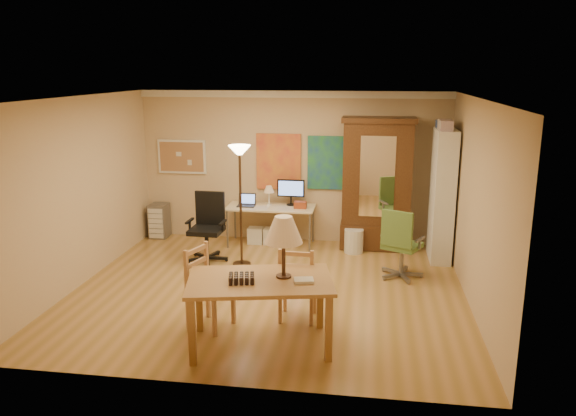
# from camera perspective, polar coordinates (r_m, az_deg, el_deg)

# --- Properties ---
(floor) EXTENTS (5.50, 5.50, 0.00)m
(floor) POSITION_cam_1_polar(r_m,az_deg,el_deg) (8.08, -2.00, -8.36)
(floor) COLOR olive
(floor) RESTS_ON ground
(crown_molding) EXTENTS (5.50, 0.08, 0.12)m
(crown_molding) POSITION_cam_1_polar(r_m,az_deg,el_deg) (9.91, 0.46, 11.49)
(crown_molding) COLOR white
(crown_molding) RESTS_ON floor
(corkboard) EXTENTS (0.90, 0.04, 0.62)m
(corkboard) POSITION_cam_1_polar(r_m,az_deg,el_deg) (10.51, -10.73, 5.14)
(corkboard) COLOR tan
(corkboard) RESTS_ON floor
(art_panel_left) EXTENTS (0.80, 0.04, 1.00)m
(art_panel_left) POSITION_cam_1_polar(r_m,az_deg,el_deg) (10.08, -0.96, 4.73)
(art_panel_left) COLOR gold
(art_panel_left) RESTS_ON floor
(art_panel_right) EXTENTS (0.75, 0.04, 0.95)m
(art_panel_right) POSITION_cam_1_polar(r_m,az_deg,el_deg) (9.98, 4.16, 4.59)
(art_panel_right) COLOR #225589
(art_panel_right) RESTS_ON floor
(dining_table) EXTENTS (1.76, 1.26, 1.50)m
(dining_table) POSITION_cam_1_polar(r_m,az_deg,el_deg) (6.25, -1.99, -5.86)
(dining_table) COLOR olive
(dining_table) RESTS_ON floor
(ladder_chair_back) EXTENTS (0.46, 0.44, 0.97)m
(ladder_chair_back) POSITION_cam_1_polar(r_m,az_deg,el_deg) (7.03, 0.98, -7.89)
(ladder_chair_back) COLOR #B67753
(ladder_chair_back) RESTS_ON floor
(ladder_chair_left) EXTENTS (0.58, 0.59, 1.01)m
(ladder_chair_left) POSITION_cam_1_polar(r_m,az_deg,el_deg) (6.92, -8.12, -8.24)
(ladder_chair_left) COLOR #B67753
(ladder_chair_left) RESTS_ON floor
(torchiere_lamp) EXTENTS (0.35, 0.35, 1.93)m
(torchiere_lamp) POSITION_cam_1_polar(r_m,az_deg,el_deg) (8.71, -4.91, 3.87)
(torchiere_lamp) COLOR #382516
(torchiere_lamp) RESTS_ON floor
(computer_desk) EXTENTS (1.55, 0.68, 1.17)m
(computer_desk) POSITION_cam_1_polar(r_m,az_deg,el_deg) (10.01, -1.55, -1.34)
(computer_desk) COLOR beige
(computer_desk) RESTS_ON floor
(office_chair_black) EXTENTS (0.69, 0.69, 1.12)m
(office_chair_black) POSITION_cam_1_polar(r_m,az_deg,el_deg) (9.31, -8.17, -3.50)
(office_chair_black) COLOR black
(office_chair_black) RESTS_ON floor
(office_chair_green) EXTENTS (0.66, 0.67, 1.08)m
(office_chair_green) POSITION_cam_1_polar(r_m,az_deg,el_deg) (8.62, 11.35, -5.15)
(office_chair_green) COLOR slate
(office_chair_green) RESTS_ON floor
(drawer_cart) EXTENTS (0.32, 0.38, 0.63)m
(drawer_cart) POSITION_cam_1_polar(r_m,az_deg,el_deg) (10.73, -12.94, -1.26)
(drawer_cart) COLOR slate
(drawer_cart) RESTS_ON floor
(armoire) EXTENTS (1.24, 0.59, 2.28)m
(armoire) POSITION_cam_1_polar(r_m,az_deg,el_deg) (9.81, 8.97, 1.58)
(armoire) COLOR #351D0E
(armoire) RESTS_ON floor
(bookshelf) EXTENTS (0.32, 0.86, 2.14)m
(bookshelf) POSITION_cam_1_polar(r_m,az_deg,el_deg) (9.44, 15.37, 1.21)
(bookshelf) COLOR white
(bookshelf) RESTS_ON floor
(wastebin) EXTENTS (0.33, 0.33, 0.41)m
(wastebin) POSITION_cam_1_polar(r_m,az_deg,el_deg) (9.69, 6.70, -3.33)
(wastebin) COLOR silver
(wastebin) RESTS_ON floor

